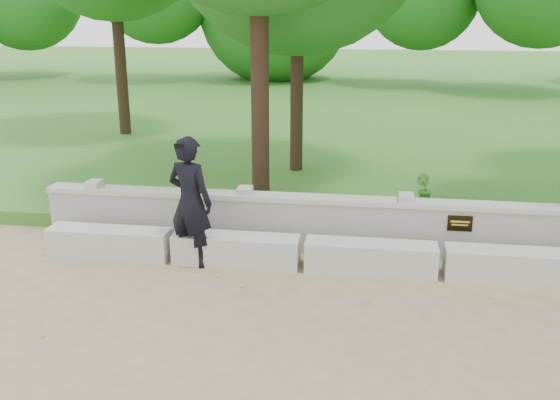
{
  "coord_description": "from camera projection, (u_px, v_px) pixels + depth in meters",
  "views": [
    {
      "loc": [
        -1.06,
        -6.6,
        3.74
      ],
      "look_at": [
        -2.34,
        1.95,
        1.02
      ],
      "focal_mm": 40.0,
      "sensor_mm": 36.0,
      "label": 1
    }
  ],
  "objects": [
    {
      "name": "ground",
      "position": [
        455.0,
        343.0,
        7.2
      ],
      "size": [
        80.0,
        80.0,
        0.0
      ],
      "primitive_type": "plane",
      "color": "#9A815E",
      "rests_on": "ground"
    },
    {
      "name": "lawn",
      "position": [
        405.0,
        120.0,
        20.37
      ],
      "size": [
        40.0,
        22.0,
        0.25
      ],
      "primitive_type": "cube",
      "color": "#2C6223",
      "rests_on": "ground"
    },
    {
      "name": "concrete_bench",
      "position": [
        441.0,
        261.0,
        8.92
      ],
      "size": [
        11.9,
        0.45,
        0.45
      ],
      "color": "beige",
      "rests_on": "ground"
    },
    {
      "name": "parapet_wall",
      "position": [
        438.0,
        229.0,
        9.51
      ],
      "size": [
        12.5,
        0.35,
        0.9
      ],
      "color": "#B1AFA8",
      "rests_on": "ground"
    },
    {
      "name": "man_main",
      "position": [
        190.0,
        202.0,
        9.11
      ],
      "size": [
        0.83,
        0.77,
        1.96
      ],
      "color": "black",
      "rests_on": "ground"
    },
    {
      "name": "shrub_a",
      "position": [
        96.0,
        195.0,
        10.97
      ],
      "size": [
        0.35,
        0.36,
        0.57
      ],
      "primitive_type": "imported",
      "rotation": [
        0.0,
        0.0,
        0.83
      ],
      "color": "#3A7226",
      "rests_on": "lawn"
    },
    {
      "name": "shrub_b",
      "position": [
        424.0,
        189.0,
        11.42
      ],
      "size": [
        0.38,
        0.36,
        0.53
      ],
      "primitive_type": "imported",
      "rotation": [
        0.0,
        0.0,
        2.53
      ],
      "color": "#3A7226",
      "rests_on": "lawn"
    }
  ]
}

